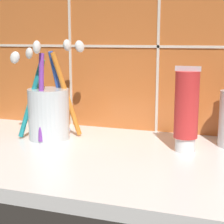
% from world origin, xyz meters
% --- Properties ---
extents(sink_counter, '(0.74, 0.35, 0.02)m').
position_xyz_m(sink_counter, '(0.00, 0.00, 0.01)').
color(sink_counter, white).
rests_on(sink_counter, ground).
extents(tile_wall_backsplash, '(0.84, 0.02, 0.49)m').
position_xyz_m(tile_wall_backsplash, '(0.00, 0.18, 0.25)').
color(tile_wall_backsplash, '#C6662D').
rests_on(tile_wall_backsplash, ground).
extents(toothbrush_cup, '(0.13, 0.11, 0.18)m').
position_xyz_m(toothbrush_cup, '(-0.16, 0.06, 0.07)').
color(toothbrush_cup, silver).
rests_on(toothbrush_cup, sink_counter).
extents(toothpaste_tube, '(0.04, 0.04, 0.14)m').
position_xyz_m(toothpaste_tube, '(0.09, 0.05, 0.09)').
color(toothpaste_tube, white).
rests_on(toothpaste_tube, sink_counter).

